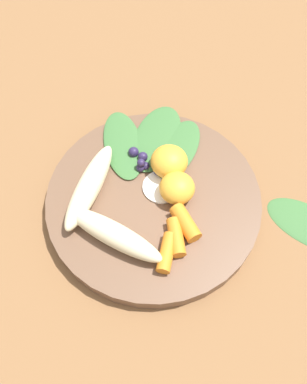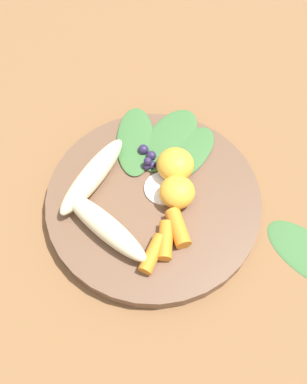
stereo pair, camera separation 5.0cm
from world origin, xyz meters
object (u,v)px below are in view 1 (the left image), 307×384
Objects in this scene: bowl at (154,200)px; banana_peeled_left at (114,234)px; orange_segment_near at (169,162)px; banana_peeled_right at (89,186)px.

banana_peeled_left is (0.06, 0.05, 0.03)m from bowl.
orange_segment_near is at bearing -130.76° from bowl.
banana_peeled_left is 1.00× the size of banana_peeled_right.
banana_peeled_left and banana_peeled_right have the same top height.
bowl is at bearing 49.24° from orange_segment_near.
banana_peeled_left is 0.12m from orange_segment_near.
banana_peeled_left is at bearing 46.64° from banana_peeled_right.
orange_segment_near reaches higher than banana_peeled_right.
orange_segment_near is at bearing 86.14° from banana_peeled_left.
bowl is 0.08m from banana_peeled_right.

